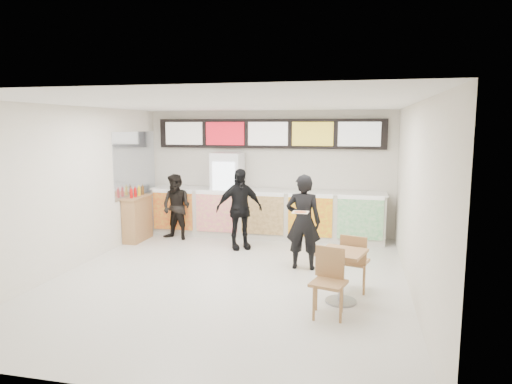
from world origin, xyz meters
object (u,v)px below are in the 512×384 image
(customer_main, at_px, (303,222))
(condiment_ledge, at_px, (137,218))
(customer_mid, at_px, (239,209))
(drinks_fridge, at_px, (228,194))
(cafe_table, at_px, (342,267))
(service_counter, at_px, (265,213))
(customer_left, at_px, (177,207))

(customer_main, distance_m, condiment_ledge, 4.20)
(condiment_ledge, bearing_deg, customer_mid, -3.73)
(drinks_fridge, distance_m, customer_mid, 1.30)
(customer_main, height_order, condiment_ledge, customer_main)
(customer_mid, xyz_separation_m, condiment_ledge, (-2.48, 0.16, -0.34))
(cafe_table, bearing_deg, service_counter, 132.92)
(drinks_fridge, distance_m, customer_left, 1.27)
(customer_left, distance_m, customer_mid, 1.70)
(customer_mid, height_order, condiment_ledge, customer_mid)
(customer_left, bearing_deg, customer_main, -12.99)
(customer_main, relative_size, customer_mid, 1.02)
(cafe_table, bearing_deg, drinks_fridge, 142.94)
(customer_main, bearing_deg, cafe_table, 117.01)
(customer_main, xyz_separation_m, customer_left, (-3.14, 1.55, -0.12))
(condiment_ledge, bearing_deg, drinks_fridge, 27.66)
(service_counter, bearing_deg, customer_left, -160.98)
(service_counter, height_order, drinks_fridge, drinks_fridge)
(drinks_fridge, distance_m, cafe_table, 4.75)
(service_counter, distance_m, condiment_ledge, 2.98)
(drinks_fridge, xyz_separation_m, condiment_ledge, (-1.89, -0.99, -0.47))
(drinks_fridge, bearing_deg, customer_left, -146.11)
(drinks_fridge, bearing_deg, condiment_ledge, -152.34)
(customer_left, bearing_deg, cafe_table, -24.93)
(customer_mid, bearing_deg, service_counter, 41.55)
(customer_left, height_order, condiment_ledge, customer_left)
(customer_mid, distance_m, condiment_ledge, 2.51)
(service_counter, distance_m, customer_mid, 1.22)
(drinks_fridge, relative_size, condiment_ledge, 1.63)
(service_counter, bearing_deg, cafe_table, -62.70)
(drinks_fridge, relative_size, customer_mid, 1.15)
(customer_left, relative_size, condiment_ledge, 1.25)
(condiment_ledge, bearing_deg, service_counter, 19.01)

